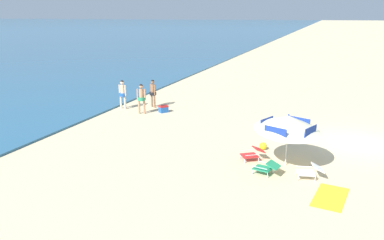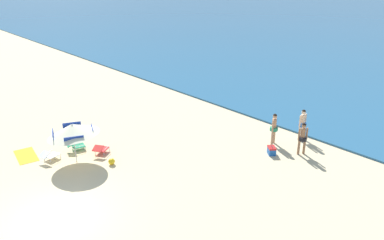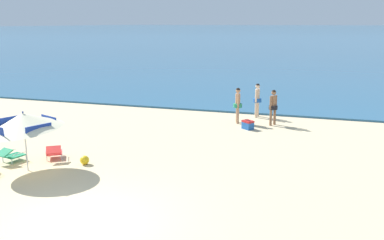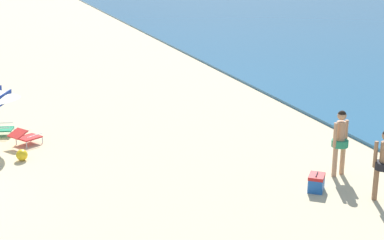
# 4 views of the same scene
# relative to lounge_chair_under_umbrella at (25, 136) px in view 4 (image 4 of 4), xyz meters

# --- Properties ---
(lounge_chair_under_umbrella) EXTENTS (0.92, 1.01, 0.51)m
(lounge_chair_under_umbrella) POSITION_rel_lounge_chair_under_umbrella_xyz_m (0.00, 0.00, 0.00)
(lounge_chair_under_umbrella) COLOR red
(lounge_chair_under_umbrella) RESTS_ON ground
(person_standing_near_shore) EXTENTS (0.42, 0.49, 1.70)m
(person_standing_near_shore) POSITION_rel_lounge_chair_under_umbrella_xyz_m (5.08, 7.35, 0.71)
(person_standing_near_shore) COLOR tan
(person_standing_near_shore) RESTS_ON ground
(cooler_box) EXTENTS (0.60, 0.58, 0.43)m
(cooler_box) POSITION_rel_lounge_chair_under_umbrella_xyz_m (5.77, 6.31, -0.07)
(cooler_box) COLOR #1E56A8
(cooler_box) RESTS_ON ground
(beach_ball) EXTENTS (0.31, 0.31, 0.31)m
(beach_ball) POSITION_rel_lounge_chair_under_umbrella_xyz_m (1.33, -0.18, -0.12)
(beach_ball) COLOR yellow
(beach_ball) RESTS_ON ground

